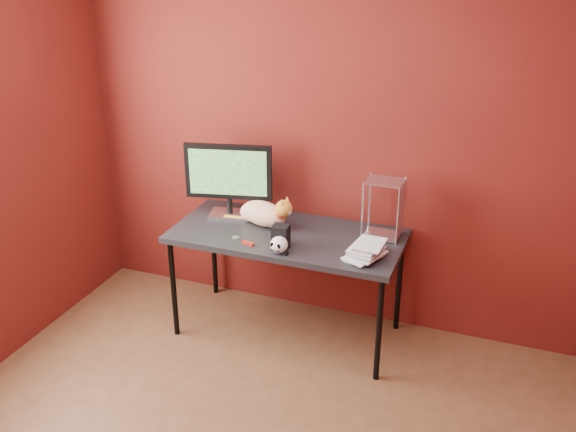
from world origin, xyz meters
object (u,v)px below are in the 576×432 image
at_px(skull_mug, 279,245).
at_px(speaker, 281,237).
at_px(desk, 287,240).
at_px(book_stack, 359,168).
at_px(cat, 264,213).
at_px(monitor, 229,177).

height_order(skull_mug, speaker, speaker).
relative_size(desk, speaker, 10.62).
distance_m(speaker, book_stack, 0.67).
relative_size(desk, book_stack, 1.36).
bearing_deg(cat, skull_mug, -37.84).
distance_m(cat, skull_mug, 0.43).
bearing_deg(monitor, desk, -28.42).
height_order(speaker, book_stack, book_stack).
height_order(desk, cat, cat).
distance_m(cat, book_stack, 0.85).
distance_m(desk, speaker, 0.23).
bearing_deg(skull_mug, cat, 133.08).
bearing_deg(skull_mug, desk, 108.62).
xyz_separation_m(desk, cat, (-0.19, 0.07, 0.13)).
xyz_separation_m(skull_mug, speaker, (-0.02, 0.09, 0.01)).
xyz_separation_m(monitor, speaker, (0.50, -0.32, -0.22)).
bearing_deg(skull_mug, speaker, 112.56).
height_order(monitor, skull_mug, monitor).
bearing_deg(speaker, desk, 95.71).
bearing_deg(desk, cat, 160.37).
xyz_separation_m(cat, speaker, (0.22, -0.26, -0.02)).
bearing_deg(book_stack, cat, 163.43).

